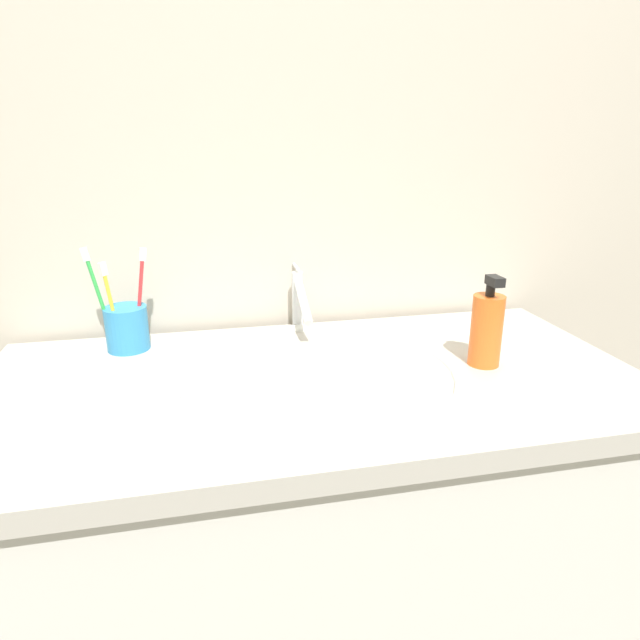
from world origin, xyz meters
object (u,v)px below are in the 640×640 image
at_px(toothbrush_yellow, 111,301).
at_px(toothbrush_green, 98,293).
at_px(toothbrush_cup, 127,328).
at_px(toothbrush_red, 140,291).
at_px(soap_dispenser, 487,329).
at_px(faucet, 299,299).

distance_m(toothbrush_yellow, toothbrush_green, 0.03).
height_order(toothbrush_cup, toothbrush_red, toothbrush_red).
bearing_deg(soap_dispenser, toothbrush_green, 162.86).
height_order(faucet, toothbrush_yellow, toothbrush_yellow).
bearing_deg(soap_dispenser, toothbrush_cup, 161.24).
height_order(toothbrush_cup, toothbrush_green, toothbrush_green).
bearing_deg(faucet, toothbrush_red, -174.44).
xyz_separation_m(toothbrush_green, soap_dispenser, (0.68, -0.21, -0.05)).
relative_size(faucet, toothbrush_green, 0.84).
bearing_deg(faucet, toothbrush_yellow, -171.37).
height_order(faucet, soap_dispenser, soap_dispenser).
height_order(toothbrush_yellow, toothbrush_green, toothbrush_green).
relative_size(toothbrush_green, soap_dispenser, 1.19).
height_order(faucet, toothbrush_red, toothbrush_red).
bearing_deg(soap_dispenser, toothbrush_red, 159.99).
bearing_deg(toothbrush_cup, toothbrush_yellow, -134.26).
bearing_deg(soap_dispenser, faucet, 139.38).
bearing_deg(toothbrush_green, faucet, 6.16).
bearing_deg(toothbrush_yellow, toothbrush_red, 25.94).
bearing_deg(toothbrush_yellow, toothbrush_green, 148.53).
xyz_separation_m(faucet, soap_dispenser, (0.29, -0.25, -0.00)).
height_order(faucet, toothbrush_cup, faucet).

